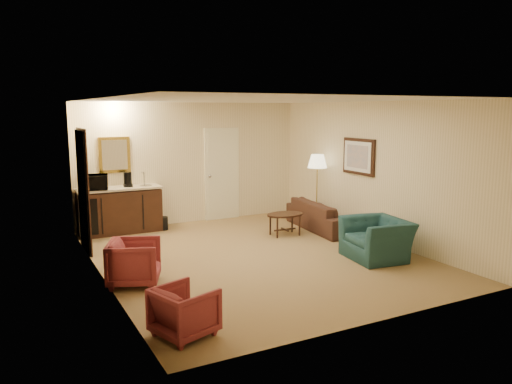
{
  "coord_description": "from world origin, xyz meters",
  "views": [
    {
      "loc": [
        -3.77,
        -7.21,
        2.45
      ],
      "look_at": [
        0.27,
        0.5,
        1.01
      ],
      "focal_mm": 35.0,
      "sensor_mm": 36.0,
      "label": 1
    }
  ],
  "objects_px": {
    "wetbar_cabinet": "(120,210)",
    "teal_armchair": "(377,232)",
    "waste_bin": "(163,223)",
    "floor_lamp": "(317,190)",
    "sofa": "(324,211)",
    "rose_chair_near": "(134,260)",
    "coffee_maker": "(128,179)",
    "microwave": "(93,181)",
    "coffee_table": "(285,224)",
    "rose_chair_far": "(184,309)"
  },
  "relations": [
    {
      "from": "waste_bin",
      "to": "sofa",
      "type": "bearing_deg",
      "value": -26.59
    },
    {
      "from": "wetbar_cabinet",
      "to": "rose_chair_far",
      "type": "distance_m",
      "value": 5.04
    },
    {
      "from": "teal_armchair",
      "to": "sofa",
      "type": "bearing_deg",
      "value": 175.89
    },
    {
      "from": "rose_chair_far",
      "to": "rose_chair_near",
      "type": "bearing_deg",
      "value": -16.61
    },
    {
      "from": "floor_lamp",
      "to": "coffee_maker",
      "type": "height_order",
      "value": "floor_lamp"
    },
    {
      "from": "coffee_maker",
      "to": "rose_chair_far",
      "type": "bearing_deg",
      "value": -86.49
    },
    {
      "from": "teal_armchair",
      "to": "rose_chair_far",
      "type": "distance_m",
      "value": 4.0
    },
    {
      "from": "coffee_table",
      "to": "microwave",
      "type": "bearing_deg",
      "value": 153.51
    },
    {
      "from": "rose_chair_far",
      "to": "coffee_table",
      "type": "bearing_deg",
      "value": -63.48
    },
    {
      "from": "microwave",
      "to": "coffee_maker",
      "type": "bearing_deg",
      "value": 18.88
    },
    {
      "from": "rose_chair_near",
      "to": "floor_lamp",
      "type": "height_order",
      "value": "floor_lamp"
    },
    {
      "from": "coffee_table",
      "to": "coffee_maker",
      "type": "relative_size",
      "value": 2.56
    },
    {
      "from": "coffee_table",
      "to": "waste_bin",
      "type": "height_order",
      "value": "coffee_table"
    },
    {
      "from": "teal_armchair",
      "to": "coffee_maker",
      "type": "xyz_separation_m",
      "value": [
        -3.18,
        3.77,
        0.62
      ]
    },
    {
      "from": "wetbar_cabinet",
      "to": "teal_armchair",
      "type": "height_order",
      "value": "wetbar_cabinet"
    },
    {
      "from": "teal_armchair",
      "to": "rose_chair_near",
      "type": "relative_size",
      "value": 1.44
    },
    {
      "from": "waste_bin",
      "to": "microwave",
      "type": "height_order",
      "value": "microwave"
    },
    {
      "from": "teal_armchair",
      "to": "coffee_table",
      "type": "height_order",
      "value": "teal_armchair"
    },
    {
      "from": "teal_armchair",
      "to": "floor_lamp",
      "type": "relative_size",
      "value": 0.67
    },
    {
      "from": "rose_chair_near",
      "to": "wetbar_cabinet",
      "type": "bearing_deg",
      "value": 13.07
    },
    {
      "from": "coffee_table",
      "to": "floor_lamp",
      "type": "distance_m",
      "value": 1.22
    },
    {
      "from": "coffee_table",
      "to": "waste_bin",
      "type": "distance_m",
      "value": 2.53
    },
    {
      "from": "wetbar_cabinet",
      "to": "microwave",
      "type": "xyz_separation_m",
      "value": [
        -0.49,
        -0.07,
        0.64
      ]
    },
    {
      "from": "teal_armchair",
      "to": "waste_bin",
      "type": "height_order",
      "value": "teal_armchair"
    },
    {
      "from": "waste_bin",
      "to": "floor_lamp",
      "type": "bearing_deg",
      "value": -20.8
    },
    {
      "from": "rose_chair_far",
      "to": "floor_lamp",
      "type": "relative_size",
      "value": 0.4
    },
    {
      "from": "floor_lamp",
      "to": "waste_bin",
      "type": "distance_m",
      "value": 3.29
    },
    {
      "from": "rose_chair_far",
      "to": "microwave",
      "type": "xyz_separation_m",
      "value": [
        -0.06,
        4.95,
        0.8
      ]
    },
    {
      "from": "waste_bin",
      "to": "microwave",
      "type": "bearing_deg",
      "value": 175.44
    },
    {
      "from": "coffee_table",
      "to": "coffee_maker",
      "type": "bearing_deg",
      "value": 146.87
    },
    {
      "from": "wetbar_cabinet",
      "to": "floor_lamp",
      "type": "height_order",
      "value": "floor_lamp"
    },
    {
      "from": "teal_armchair",
      "to": "rose_chair_far",
      "type": "height_order",
      "value": "teal_armchair"
    },
    {
      "from": "rose_chair_near",
      "to": "coffee_maker",
      "type": "bearing_deg",
      "value": 9.81
    },
    {
      "from": "rose_chair_near",
      "to": "floor_lamp",
      "type": "distance_m",
      "value": 4.73
    },
    {
      "from": "rose_chair_far",
      "to": "microwave",
      "type": "height_order",
      "value": "microwave"
    },
    {
      "from": "rose_chair_near",
      "to": "coffee_maker",
      "type": "relative_size",
      "value": 2.39
    },
    {
      "from": "wetbar_cabinet",
      "to": "rose_chair_far",
      "type": "relative_size",
      "value": 2.69
    },
    {
      "from": "sofa",
      "to": "rose_chair_near",
      "type": "distance_m",
      "value": 4.55
    },
    {
      "from": "rose_chair_far",
      "to": "floor_lamp",
      "type": "bearing_deg",
      "value": -68.0
    },
    {
      "from": "rose_chair_near",
      "to": "coffee_table",
      "type": "height_order",
      "value": "rose_chair_near"
    },
    {
      "from": "rose_chair_near",
      "to": "waste_bin",
      "type": "relative_size",
      "value": 2.65
    },
    {
      "from": "wetbar_cabinet",
      "to": "coffee_table",
      "type": "height_order",
      "value": "wetbar_cabinet"
    },
    {
      "from": "sofa",
      "to": "rose_chair_near",
      "type": "bearing_deg",
      "value": 114.68
    },
    {
      "from": "teal_armchair",
      "to": "coffee_table",
      "type": "relative_size",
      "value": 1.35
    },
    {
      "from": "sofa",
      "to": "waste_bin",
      "type": "height_order",
      "value": "sofa"
    },
    {
      "from": "waste_bin",
      "to": "coffee_maker",
      "type": "relative_size",
      "value": 0.9
    },
    {
      "from": "teal_armchair",
      "to": "coffee_maker",
      "type": "distance_m",
      "value": 4.97
    },
    {
      "from": "rose_chair_near",
      "to": "sofa",
      "type": "bearing_deg",
      "value": -48.88
    },
    {
      "from": "rose_chair_near",
      "to": "rose_chair_far",
      "type": "xyz_separation_m",
      "value": [
        0.07,
        -1.87,
        -0.05
      ]
    },
    {
      "from": "wetbar_cabinet",
      "to": "sofa",
      "type": "distance_m",
      "value": 4.15
    }
  ]
}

